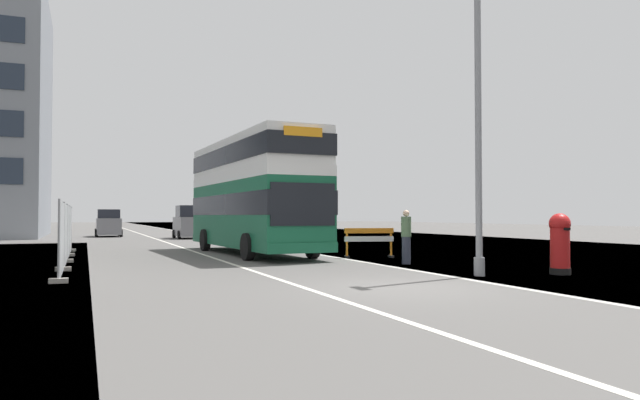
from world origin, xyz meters
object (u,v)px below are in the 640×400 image
red_pillar_postbox (560,241)px  pedestrian_at_kerb (406,237)px  car_receding_mid (108,224)px  double_decker_bus (252,194)px  car_oncoming_near (189,223)px  lamppost_foreground (478,123)px  roadworks_barrier (369,239)px

red_pillar_postbox → pedestrian_at_kerb: 5.14m
car_receding_mid → pedestrian_at_kerb: size_ratio=2.40×
double_decker_bus → car_oncoming_near: bearing=89.2°
double_decker_bus → lamppost_foreground: (3.31, -11.23, 1.58)m
double_decker_bus → car_oncoming_near: (0.27, 18.33, -1.48)m
car_receding_mid → pedestrian_at_kerb: (8.37, -31.57, -0.07)m
red_pillar_postbox → pedestrian_at_kerb: size_ratio=0.93×
double_decker_bus → pedestrian_at_kerb: bearing=-64.1°
red_pillar_postbox → roadworks_barrier: 8.10m
double_decker_bus → pedestrian_at_kerb: double_decker_bus is taller
car_receding_mid → car_oncoming_near: bearing=-49.8°
car_receding_mid → pedestrian_at_kerb: car_receding_mid is taller
double_decker_bus → red_pillar_postbox: bearing=-64.1°
lamppost_foreground → car_oncoming_near: size_ratio=2.16×
car_receding_mid → red_pillar_postbox: bearing=-73.7°
double_decker_bus → lamppost_foreground: bearing=-73.6°
lamppost_foreground → red_pillar_postbox: (2.37, -0.47, -3.22)m
red_pillar_postbox → pedestrian_at_kerb: (-2.24, 4.63, -0.01)m
lamppost_foreground → car_oncoming_near: 29.88m
double_decker_bus → car_oncoming_near: double_decker_bus is taller
red_pillar_postbox → car_oncoming_near: (-5.41, 30.03, 0.16)m
red_pillar_postbox → car_oncoming_near: size_ratio=0.42×
double_decker_bus → pedestrian_at_kerb: size_ratio=6.24×
lamppost_foreground → red_pillar_postbox: size_ratio=5.17×
pedestrian_at_kerb → car_oncoming_near: bearing=97.1°
pedestrian_at_kerb → lamppost_foreground: bearing=-91.8°
lamppost_foreground → pedestrian_at_kerb: lamppost_foreground is taller
red_pillar_postbox → double_decker_bus: bearing=115.9°
double_decker_bus → roadworks_barrier: (3.63, -3.87, -1.83)m
lamppost_foreground → roadworks_barrier: size_ratio=4.53×
double_decker_bus → roadworks_barrier: 5.61m
car_oncoming_near → roadworks_barrier: bearing=-81.4°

